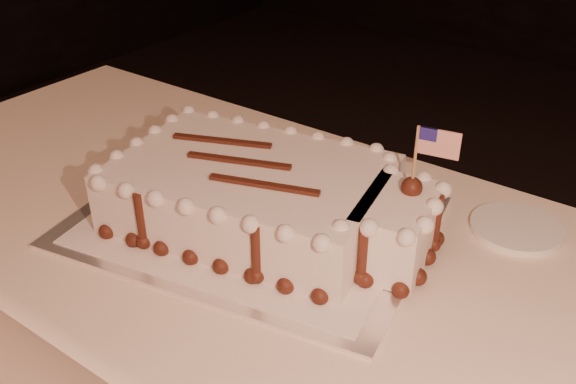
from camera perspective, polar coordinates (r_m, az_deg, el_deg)
The scene contains 4 objects.
cake_board at distance 1.16m, azimuth -3.21°, elevation -2.66°, with size 0.61×0.46×0.01m, color white.
doily at distance 1.15m, azimuth -3.22°, elevation -2.45°, with size 0.55×0.41×0.00m, color white.
sheet_cake at distance 1.11m, azimuth -1.82°, elevation -0.43°, with size 0.60×0.40×0.23m.
side_plate at distance 1.20m, azimuth 19.64°, elevation -3.03°, with size 0.16×0.16×0.01m, color white.
Camera 1 is at (0.29, -0.14, 1.39)m, focal length 40.00 mm.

